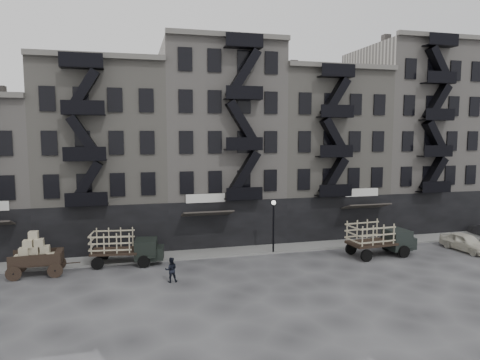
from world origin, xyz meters
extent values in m
plane|color=#38383A|center=(0.00, 0.00, 0.00)|extent=(140.00, 140.00, 0.00)
cube|color=slate|center=(0.00, 3.75, 0.07)|extent=(55.00, 2.50, 0.15)
cube|color=#4C4744|center=(-17.50, 10.00, 12.60)|extent=(0.70, 0.70, 1.20)
cube|color=gray|center=(-10.00, 10.00, 7.50)|extent=(10.00, 10.00, 15.00)
cube|color=black|center=(-10.00, 5.05, 2.00)|extent=(10.00, 0.35, 4.00)
cube|color=#595651|center=(-10.00, 4.85, 15.20)|extent=(10.00, 0.50, 0.40)
cube|color=#4C4744|center=(-13.00, 10.00, 15.60)|extent=(0.70, 0.70, 1.20)
cube|color=#4C4744|center=(-7.50, 10.00, 15.60)|extent=(0.70, 0.70, 1.20)
cube|color=gray|center=(0.00, 10.00, 8.50)|extent=(10.00, 10.00, 17.00)
cube|color=black|center=(0.00, 5.05, 2.00)|extent=(10.00, 0.35, 4.00)
cube|color=#595651|center=(0.00, 4.85, 17.20)|extent=(10.00, 0.50, 0.40)
cube|color=#4C4744|center=(-3.00, 10.00, 17.60)|extent=(0.70, 0.70, 1.20)
cube|color=#4C4744|center=(2.50, 10.00, 17.60)|extent=(0.70, 0.70, 1.20)
cube|color=gray|center=(10.00, 10.00, 7.50)|extent=(10.00, 10.00, 15.00)
cube|color=black|center=(10.00, 5.05, 2.00)|extent=(10.00, 0.35, 4.00)
cube|color=#595651|center=(10.00, 4.85, 15.20)|extent=(10.00, 0.50, 0.40)
cube|color=#4C4744|center=(7.00, 10.00, 15.60)|extent=(0.70, 0.70, 1.20)
cube|color=#4C4744|center=(12.50, 10.00, 15.60)|extent=(0.70, 0.70, 1.20)
cube|color=gray|center=(20.00, 10.00, 9.00)|extent=(10.00, 10.00, 18.00)
cube|color=black|center=(20.00, 5.05, 2.00)|extent=(10.00, 0.35, 4.00)
cube|color=#595651|center=(20.00, 4.85, 18.20)|extent=(10.00, 0.50, 0.40)
cube|color=#4C4744|center=(17.00, 10.00, 18.60)|extent=(0.70, 0.70, 1.20)
cube|color=#4C4744|center=(22.50, 10.00, 18.60)|extent=(0.70, 0.70, 1.20)
cylinder|color=black|center=(3.00, 2.60, 2.00)|extent=(0.14, 0.14, 4.00)
sphere|color=silver|center=(3.00, 2.60, 4.10)|extent=(0.36, 0.36, 0.36)
cube|color=black|center=(-14.07, 1.59, 0.89)|extent=(3.24, 1.75, 0.18)
cylinder|color=black|center=(-15.30, 0.67, 0.49)|extent=(0.98, 0.11, 0.98)
cylinder|color=black|center=(-15.33, 2.45, 0.49)|extent=(0.98, 0.11, 0.98)
cylinder|color=black|center=(-12.81, 0.72, 0.49)|extent=(0.98, 0.11, 0.98)
cylinder|color=black|center=(-12.84, 2.50, 0.49)|extent=(0.98, 0.11, 0.98)
cube|color=black|center=(-12.65, 1.62, 1.25)|extent=(0.47, 1.43, 0.71)
cube|color=black|center=(-9.05, 2.67, 1.01)|extent=(3.49, 2.32, 0.17)
cube|color=black|center=(-6.85, 2.40, 1.11)|extent=(1.74, 1.91, 1.44)
cube|color=black|center=(-5.99, 2.29, 0.82)|extent=(0.94, 1.53, 0.87)
cylinder|color=black|center=(-7.07, 1.45, 0.43)|extent=(0.89, 0.32, 0.87)
cylinder|color=black|center=(-6.83, 3.36, 0.43)|extent=(0.89, 0.32, 0.87)
cylinder|color=black|center=(-10.22, 1.85, 0.43)|extent=(0.89, 0.32, 0.87)
cylinder|color=black|center=(-9.98, 3.76, 0.43)|extent=(0.89, 0.32, 0.87)
cube|color=black|center=(10.08, -0.05, 1.08)|extent=(3.63, 2.31, 0.18)
cube|color=black|center=(12.43, 0.13, 1.18)|extent=(1.78, 1.97, 1.54)
cube|color=black|center=(13.35, 0.20, 0.87)|extent=(0.94, 1.60, 0.92)
cylinder|color=black|center=(12.41, -0.90, 0.46)|extent=(0.94, 0.30, 0.92)
cylinder|color=black|center=(12.25, 1.15, 0.46)|extent=(0.94, 0.30, 0.92)
cylinder|color=black|center=(9.03, -1.16, 0.46)|extent=(0.94, 0.30, 0.92)
cylinder|color=black|center=(8.88, 0.89, 0.46)|extent=(0.94, 0.30, 0.92)
imported|color=beige|center=(18.41, -0.44, 0.71)|extent=(2.21, 4.37, 1.43)
imported|color=black|center=(-5.44, -1.97, 0.81)|extent=(0.79, 0.62, 1.61)
camera|label=1|loc=(-7.71, -28.82, 9.50)|focal=32.00mm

